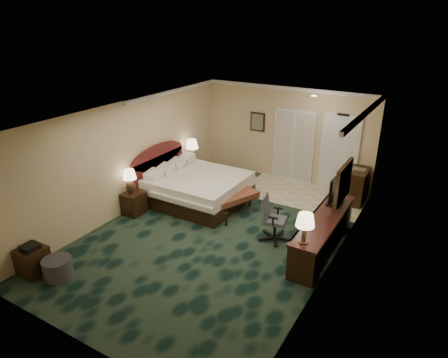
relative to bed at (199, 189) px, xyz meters
The scene contains 26 objects.
floor 1.76m from the bed, 41.93° to the right, with size 5.00×7.50×0.00m, color black.
ceiling 2.91m from the bed, 41.93° to the right, with size 5.00×7.50×0.00m, color white.
wall_back 3.06m from the bed, 63.73° to the left, with size 5.00×0.00×2.70m, color #DDC583.
wall_front 5.16m from the bed, 75.34° to the right, with size 5.00×0.00×2.70m, color #DDC583.
wall_left 1.95m from the bed, 136.58° to the right, with size 0.00×7.50×2.70m, color #DDC583.
wall_right 4.08m from the bed, 16.94° to the right, with size 0.00×7.50×2.70m, color #DDC583.
crown_molding 2.87m from the bed, 41.93° to the right, with size 5.00×7.50×0.10m, color white, non-canonical shape.
tile_patch 2.82m from the bed, 38.69° to the left, with size 3.20×1.70×0.01m, color beige.
headboard 1.22m from the bed, behind, with size 0.12×2.00×1.40m, color #471814, non-canonical shape.
entry_door 3.89m from the bed, 42.19° to the left, with size 1.02×0.06×2.18m, color white.
closet_doors 3.06m from the bed, 59.07° to the left, with size 1.20×0.06×2.10m, color #BAB0A0.
wall_art 2.87m from the bed, 81.50° to the left, with size 0.45×0.06×0.55m, color #3E5A4C.
wall_mirror 3.97m from the bed, ahead, with size 0.05×0.95×0.75m, color white.
bed is the anchor object (origin of this frame).
nightstand_near 1.68m from the bed, 125.73° to the right, with size 0.44×0.50×0.55m, color black.
nightstand_far 1.43m from the bed, 132.95° to the left, with size 0.44×0.51×0.55m, color black.
lamp_near 1.79m from the bed, 125.20° to the right, with size 0.32×0.32×0.60m, color black, non-canonical shape.
lamp_far 1.55m from the bed, 131.02° to the left, with size 0.36×0.36×0.68m, color black, non-canonical shape.
bed_bench 1.09m from the bed, ahead, with size 0.48×1.39×0.47m, color brown.
ottoman 4.03m from the bed, 96.30° to the right, with size 0.53×0.53×0.38m, color #323232.
side_table 4.26m from the bed, 102.86° to the right, with size 0.48×0.48×0.52m, color black.
desk 3.54m from the bed, 10.70° to the right, with size 0.57×2.63×0.76m, color black.
tv 3.55m from the bed, ahead, with size 0.07×0.86×0.67m, color black.
desk_lamp 3.93m from the bed, 27.02° to the right, with size 0.34×0.34×0.59m, color black, non-canonical shape.
desk_chair 2.57m from the bed, 16.55° to the right, with size 0.58×0.55×1.00m, color #4C4C4E, non-canonical shape.
minibar 4.06m from the bed, 30.33° to the left, with size 0.46×0.84×0.88m, color black.
Camera 1 is at (4.06, -6.58, 4.54)m, focal length 32.00 mm.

